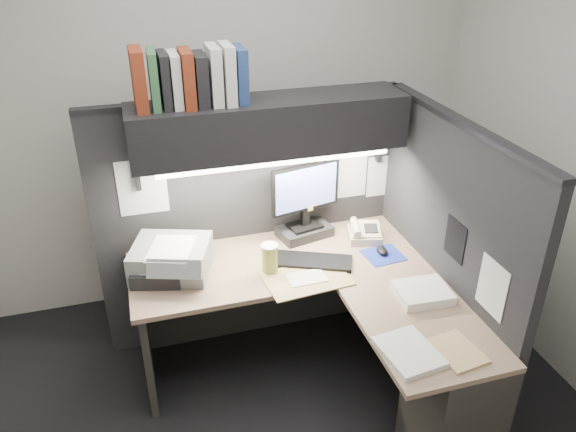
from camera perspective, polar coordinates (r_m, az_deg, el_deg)
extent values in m
plane|color=black|center=(3.37, -0.18, -20.34)|extent=(3.50, 3.50, 0.00)
cube|color=#BAB7B1|center=(3.89, -6.56, 10.29)|extent=(3.50, 0.04, 2.70)
cube|color=black|center=(3.59, -3.93, -0.70)|extent=(1.90, 0.06, 1.60)
cube|color=black|center=(3.32, 15.41, -4.40)|extent=(0.06, 1.50, 1.60)
cube|color=#987B60|center=(3.34, -1.27, -4.74)|extent=(1.70, 0.68, 0.03)
cube|color=#987B60|center=(2.95, 13.40, -10.69)|extent=(0.60, 0.85, 0.03)
cube|color=#2B2927|center=(3.78, -2.43, -7.03)|extent=(1.61, 0.02, 0.70)
cube|color=#2B2927|center=(3.47, -14.30, -11.71)|extent=(0.04, 0.61, 0.70)
cube|color=#2B2927|center=(3.10, 16.40, -18.01)|extent=(0.38, 0.40, 0.70)
cube|color=black|center=(3.17, -1.90, 9.19)|extent=(1.55, 0.34, 0.30)
cylinder|color=white|center=(3.10, -1.19, 5.42)|extent=(1.32, 0.04, 0.04)
cube|color=black|center=(3.57, 1.70, -1.56)|extent=(0.36, 0.27, 0.06)
cube|color=black|center=(3.52, 1.72, -0.07)|extent=(0.05, 0.05, 0.11)
cube|color=black|center=(3.42, 1.80, 2.93)|extent=(0.45, 0.13, 0.30)
cube|color=#6982E7|center=(3.40, 1.90, 2.80)|extent=(0.41, 0.09, 0.26)
cube|color=black|center=(3.30, 2.14, -4.58)|extent=(0.53, 0.36, 0.02)
cube|color=navy|center=(3.42, 9.66, -3.93)|extent=(0.24, 0.22, 0.00)
ellipsoid|color=black|center=(3.43, 9.53, -3.48)|extent=(0.07, 0.10, 0.04)
cube|color=beige|center=(3.56, 7.78, -1.70)|extent=(0.24, 0.25, 0.08)
cylinder|color=#D0CE53|center=(3.18, -1.87, -4.43)|extent=(0.12, 0.12, 0.17)
cube|color=gray|center=(3.26, -11.75, -4.19)|extent=(0.52, 0.48, 0.17)
cube|color=black|center=(3.23, -13.06, -5.66)|extent=(0.32, 0.29, 0.08)
cube|color=tan|center=(3.17, 1.92, -6.38)|extent=(0.49, 0.34, 0.01)
cube|color=white|center=(3.10, 13.51, -7.58)|extent=(0.29, 0.25, 0.05)
cube|color=white|center=(2.73, 12.18, -13.38)|extent=(0.27, 0.32, 0.03)
cube|color=tan|center=(2.80, 16.78, -13.02)|extent=(0.23, 0.27, 0.01)
cube|color=maroon|center=(3.00, -14.95, 13.25)|extent=(0.07, 0.22, 0.31)
cube|color=#2A5533|center=(3.01, -13.51, 13.33)|extent=(0.05, 0.22, 0.29)
cube|color=black|center=(3.02, -12.47, 13.33)|extent=(0.04, 0.22, 0.28)
cube|color=#B9B9B5|center=(3.02, -11.41, 13.40)|extent=(0.05, 0.22, 0.27)
cube|color=maroon|center=(3.00, -10.22, 13.57)|extent=(0.06, 0.22, 0.29)
cube|color=black|center=(3.02, -8.88, 13.53)|extent=(0.06, 0.22, 0.26)
cube|color=#B9B9B5|center=(3.03, -7.53, 14.01)|extent=(0.06, 0.22, 0.30)
cube|color=#B9B9B5|center=(3.03, -6.17, 14.16)|extent=(0.06, 0.22, 0.31)
cube|color=navy|center=(3.07, -4.97, 14.17)|extent=(0.06, 0.22, 0.28)
cube|color=white|center=(3.64, 6.42, 3.96)|extent=(0.21, 0.00, 0.28)
cube|color=white|center=(3.73, 9.54, 4.05)|extent=(0.21, 0.00, 0.28)
cube|color=white|center=(3.34, -14.58, 2.85)|extent=(0.28, 0.00, 0.34)
cube|color=black|center=(3.09, 16.62, -2.32)|extent=(0.00, 0.18, 0.22)
cube|color=white|center=(2.89, 20.04, -6.84)|extent=(0.00, 0.21, 0.28)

